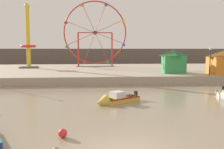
# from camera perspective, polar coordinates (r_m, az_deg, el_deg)

# --- Properties ---
(quay_promenade) EXTENTS (110.00, 25.81, 1.00)m
(quay_promenade) POSITION_cam_1_polar(r_m,az_deg,el_deg) (42.33, -2.79, 0.68)
(quay_promenade) COLOR tan
(quay_promenade) RESTS_ON ground_plane
(distant_town_skyline) EXTENTS (140.00, 3.00, 4.40)m
(distant_town_skyline) POSITION_cam_1_polar(r_m,az_deg,el_deg) (65.54, -3.47, 3.99)
(distant_town_skyline) COLOR #564C47
(distant_town_skyline) RESTS_ON ground_plane
(motorboat_mustard_yellow) EXTENTS (3.95, 3.16, 1.27)m
(motorboat_mustard_yellow) POSITION_cam_1_polar(r_m,az_deg,el_deg) (20.01, 0.54, -5.77)
(motorboat_mustard_yellow) COLOR gold
(motorboat_mustard_yellow) RESTS_ON ground_plane
(ferris_wheel_red_frame) EXTENTS (11.79, 1.20, 12.27)m
(ferris_wheel_red_frame) POSITION_cam_1_polar(r_m,az_deg,el_deg) (47.51, -3.88, 9.28)
(ferris_wheel_red_frame) COLOR red
(ferris_wheel_red_frame) RESTS_ON quay_promenade
(drop_tower_yellow_tower) EXTENTS (2.80, 2.80, 11.19)m
(drop_tower_yellow_tower) POSITION_cam_1_polar(r_m,az_deg,el_deg) (46.31, -18.62, 6.77)
(drop_tower_yellow_tower) COLOR gold
(drop_tower_yellow_tower) RESTS_ON quay_promenade
(carnival_booth_green_kiosk) EXTENTS (3.43, 3.22, 3.16)m
(carnival_booth_green_kiosk) POSITION_cam_1_polar(r_m,az_deg,el_deg) (35.36, 13.91, 2.99)
(carnival_booth_green_kiosk) COLOR #33934C
(carnival_booth_green_kiosk) RESTS_ON quay_promenade
(carnival_booth_orange_canopy) EXTENTS (3.88, 4.11, 3.08)m
(carnival_booth_orange_canopy) POSITION_cam_1_polar(r_m,az_deg,el_deg) (35.71, 24.09, 2.61)
(carnival_booth_orange_canopy) COLOR orange
(carnival_booth_orange_canopy) RESTS_ON quay_promenade
(promenade_lamp_near) EXTENTS (0.32, 0.32, 3.49)m
(promenade_lamp_near) POSITION_cam_1_polar(r_m,az_deg,el_deg) (33.39, 21.54, 3.75)
(promenade_lamp_near) COLOR #2D2D33
(promenade_lamp_near) RESTS_ON quay_promenade
(mooring_buoy_orange) EXTENTS (0.44, 0.44, 0.44)m
(mooring_buoy_orange) POSITION_cam_1_polar(r_m,az_deg,el_deg) (12.68, -11.21, -13.04)
(mooring_buoy_orange) COLOR red
(mooring_buoy_orange) RESTS_ON ground_plane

